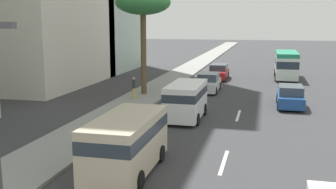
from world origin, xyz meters
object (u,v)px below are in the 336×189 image
at_px(minibus_seventh, 286,64).
at_px(car_sixth, 219,72).
at_px(pedestrian_near_lamp, 134,87).
at_px(car_lead, 290,97).
at_px(palm_tree, 143,4).
at_px(car_third, 208,83).
at_px(van_fifth, 127,141).
at_px(van_fourth, 186,99).

bearing_deg(minibus_seventh, car_sixth, 106.04).
relative_size(car_sixth, minibus_seventh, 0.68).
bearing_deg(pedestrian_near_lamp, car_lead, 88.84).
bearing_deg(pedestrian_near_lamp, palm_tree, 174.07).
distance_m(car_third, minibus_seventh, 11.94).
relative_size(car_third, van_fifth, 0.86).
xyz_separation_m(car_lead, car_third, (4.99, 6.55, 0.02)).
xyz_separation_m(car_third, van_fourth, (-10.28, -0.06, 0.53)).
height_order(car_lead, pedestrian_near_lamp, pedestrian_near_lamp).
bearing_deg(van_fourth, minibus_seventh, 161.28).
bearing_deg(palm_tree, car_sixth, -23.99).
distance_m(van_fifth, minibus_seventh, 30.40).
relative_size(car_lead, van_fourth, 0.92).
bearing_deg(van_fourth, palm_tree, -145.55).
height_order(car_third, minibus_seventh, minibus_seventh).
distance_m(car_sixth, palm_tree, 13.62).
bearing_deg(car_lead, van_fifth, 154.42).
distance_m(car_third, car_sixth, 7.78).
distance_m(minibus_seventh, pedestrian_near_lamp, 19.19).
bearing_deg(car_lead, car_sixth, 27.21).
bearing_deg(pedestrian_near_lamp, minibus_seventh, 138.95).
bearing_deg(van_fifth, minibus_seventh, 165.98).
distance_m(car_lead, palm_tree, 13.31).
relative_size(car_sixth, palm_tree, 0.57).
bearing_deg(car_sixth, minibus_seventh, 106.04).
bearing_deg(palm_tree, car_third, -57.36).
xyz_separation_m(van_fourth, car_sixth, (18.06, 0.07, -0.54)).
bearing_deg(car_sixth, van_fifth, -1.05).
xyz_separation_m(minibus_seventh, palm_tree, (-12.86, 11.71, 5.76)).
bearing_deg(van_fourth, pedestrian_near_lamp, -134.38).
height_order(car_third, palm_tree, palm_tree).
xyz_separation_m(car_sixth, minibus_seventh, (1.97, -6.86, 0.82)).
distance_m(van_fourth, minibus_seventh, 21.16).
bearing_deg(minibus_seventh, car_lead, 178.84).
relative_size(van_fifth, minibus_seventh, 0.75).
height_order(minibus_seventh, palm_tree, palm_tree).
bearing_deg(van_fifth, car_sixth, 178.95).
distance_m(van_fourth, car_sixth, 18.07).
relative_size(van_fourth, van_fifth, 0.92).
relative_size(car_third, minibus_seventh, 0.64).
xyz_separation_m(van_fifth, car_sixth, (27.52, -0.50, -0.58)).
xyz_separation_m(car_sixth, pedestrian_near_lamp, (-13.14, 4.96, 0.33)).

